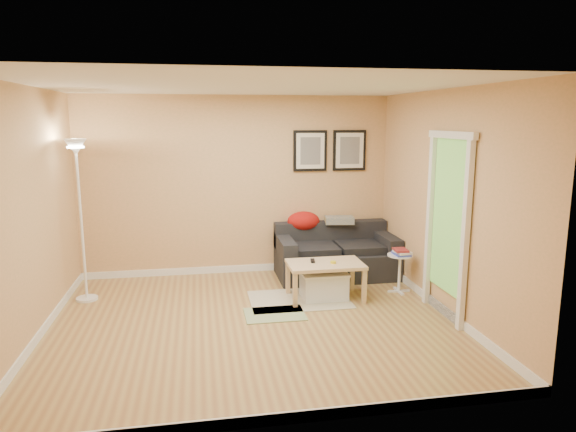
# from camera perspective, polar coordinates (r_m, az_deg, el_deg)

# --- Properties ---
(floor) EXTENTS (4.50, 4.50, 0.00)m
(floor) POSITION_cam_1_polar(r_m,az_deg,el_deg) (5.92, -3.90, -11.76)
(floor) COLOR #AB8949
(floor) RESTS_ON ground
(ceiling) EXTENTS (4.50, 4.50, 0.00)m
(ceiling) POSITION_cam_1_polar(r_m,az_deg,el_deg) (5.48, -4.25, 14.26)
(ceiling) COLOR white
(ceiling) RESTS_ON wall_back
(wall_back) EXTENTS (4.50, 0.00, 4.50)m
(wall_back) POSITION_cam_1_polar(r_m,az_deg,el_deg) (7.52, -5.67, 3.34)
(wall_back) COLOR tan
(wall_back) RESTS_ON ground
(wall_front) EXTENTS (4.50, 0.00, 4.50)m
(wall_front) POSITION_cam_1_polar(r_m,az_deg,el_deg) (3.61, -0.71, -4.68)
(wall_front) COLOR tan
(wall_front) RESTS_ON ground
(wall_left) EXTENTS (0.00, 4.00, 4.00)m
(wall_left) POSITION_cam_1_polar(r_m,az_deg,el_deg) (5.77, -26.86, -0.01)
(wall_left) COLOR tan
(wall_left) RESTS_ON ground
(wall_right) EXTENTS (0.00, 4.00, 4.00)m
(wall_right) POSITION_cam_1_polar(r_m,az_deg,el_deg) (6.20, 17.10, 1.34)
(wall_right) COLOR tan
(wall_right) RESTS_ON ground
(baseboard_back) EXTENTS (4.50, 0.02, 0.10)m
(baseboard_back) POSITION_cam_1_polar(r_m,az_deg,el_deg) (7.77, -5.50, -5.84)
(baseboard_back) COLOR white
(baseboard_back) RESTS_ON ground
(baseboard_front) EXTENTS (4.50, 0.02, 0.10)m
(baseboard_front) POSITION_cam_1_polar(r_m,az_deg,el_deg) (4.13, -0.70, -21.59)
(baseboard_front) COLOR white
(baseboard_front) RESTS_ON ground
(baseboard_left) EXTENTS (0.02, 4.00, 0.10)m
(baseboard_left) POSITION_cam_1_polar(r_m,az_deg,el_deg) (6.10, -25.76, -11.61)
(baseboard_left) COLOR white
(baseboard_left) RESTS_ON ground
(baseboard_right) EXTENTS (0.02, 4.00, 0.10)m
(baseboard_right) POSITION_cam_1_polar(r_m,az_deg,el_deg) (6.50, 16.41, -9.59)
(baseboard_right) COLOR white
(baseboard_right) RESTS_ON ground
(sofa) EXTENTS (1.70, 0.90, 0.75)m
(sofa) POSITION_cam_1_polar(r_m,az_deg,el_deg) (7.48, 5.38, -3.92)
(sofa) COLOR black
(sofa) RESTS_ON ground
(red_throw) EXTENTS (0.48, 0.36, 0.28)m
(red_throw) POSITION_cam_1_polar(r_m,az_deg,el_deg) (7.61, 1.74, -0.57)
(red_throw) COLOR red
(red_throw) RESTS_ON sofa
(plaid_throw) EXTENTS (0.45, 0.32, 0.10)m
(plaid_throw) POSITION_cam_1_polar(r_m,az_deg,el_deg) (7.67, 5.71, -0.45)
(plaid_throw) COLOR tan
(plaid_throw) RESTS_ON sofa
(framed_print_left) EXTENTS (0.50, 0.04, 0.60)m
(framed_print_left) POSITION_cam_1_polar(r_m,az_deg,el_deg) (7.61, 2.47, 7.25)
(framed_print_left) COLOR black
(framed_print_left) RESTS_ON wall_back
(framed_print_right) EXTENTS (0.50, 0.04, 0.60)m
(framed_print_right) POSITION_cam_1_polar(r_m,az_deg,el_deg) (7.76, 6.84, 7.26)
(framed_print_right) COLOR black
(framed_print_right) RESTS_ON wall_back
(area_rug) EXTENTS (1.25, 0.85, 0.01)m
(area_rug) POSITION_cam_1_polar(r_m,az_deg,el_deg) (6.59, 1.27, -9.29)
(area_rug) COLOR beige
(area_rug) RESTS_ON ground
(green_runner) EXTENTS (0.70, 0.50, 0.01)m
(green_runner) POSITION_cam_1_polar(r_m,az_deg,el_deg) (6.12, -1.49, -10.87)
(green_runner) COLOR #668C4C
(green_runner) RESTS_ON ground
(coffee_table) EXTENTS (1.01, 0.68, 0.47)m
(coffee_table) POSITION_cam_1_polar(r_m,az_deg,el_deg) (6.59, 4.14, -7.19)
(coffee_table) COLOR #E0B788
(coffee_table) RESTS_ON ground
(remote_control) EXTENTS (0.08, 0.17, 0.02)m
(remote_control) POSITION_cam_1_polar(r_m,az_deg,el_deg) (6.56, 2.76, -5.00)
(remote_control) COLOR black
(remote_control) RESTS_ON coffee_table
(tape_roll) EXTENTS (0.07, 0.07, 0.03)m
(tape_roll) POSITION_cam_1_polar(r_m,az_deg,el_deg) (6.49, 5.04, -5.15)
(tape_roll) COLOR yellow
(tape_roll) RESTS_ON coffee_table
(storage_bin) EXTENTS (0.58, 0.43, 0.36)m
(storage_bin) POSITION_cam_1_polar(r_m,az_deg,el_deg) (6.61, 4.00, -7.66)
(storage_bin) COLOR white
(storage_bin) RESTS_ON ground
(side_table) EXTENTS (0.34, 0.34, 0.51)m
(side_table) POSITION_cam_1_polar(r_m,az_deg,el_deg) (6.96, 12.29, -6.25)
(side_table) COLOR white
(side_table) RESTS_ON ground
(book_stack) EXTENTS (0.23, 0.28, 0.08)m
(book_stack) POSITION_cam_1_polar(r_m,az_deg,el_deg) (6.87, 12.50, -3.92)
(book_stack) COLOR #3948AC
(book_stack) RESTS_ON side_table
(floor_lamp) EXTENTS (0.26, 0.26, 2.04)m
(floor_lamp) POSITION_cam_1_polar(r_m,az_deg,el_deg) (6.83, -21.99, -0.99)
(floor_lamp) COLOR white
(floor_lamp) RESTS_ON ground
(doorway) EXTENTS (0.12, 1.01, 2.13)m
(doorway) POSITION_cam_1_polar(r_m,az_deg,el_deg) (6.09, 17.18, -1.45)
(doorway) COLOR white
(doorway) RESTS_ON ground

